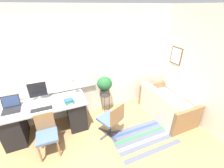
% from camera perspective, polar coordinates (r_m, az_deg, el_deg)
% --- Properties ---
extents(ground_plane, '(14.00, 14.00, 0.00)m').
position_cam_1_polar(ground_plane, '(3.76, -12.36, -18.05)').
color(ground_plane, tan).
extents(wall_back_with_window, '(9.00, 0.12, 2.70)m').
position_cam_1_polar(wall_back_with_window, '(3.67, -17.05, 5.83)').
color(wall_back_with_window, white).
rests_on(wall_back_with_window, ground_plane).
extents(wall_right_with_picture, '(0.08, 9.00, 2.70)m').
position_cam_1_polar(wall_right_with_picture, '(4.29, 25.68, 7.32)').
color(wall_right_with_picture, white).
rests_on(wall_right_with_picture, ground_plane).
extents(desk, '(1.78, 0.70, 0.78)m').
position_cam_1_polar(desk, '(3.75, -23.56, -11.70)').
color(desk, '#9EA3A8').
rests_on(desk, ground_plane).
extents(laptop, '(0.33, 0.31, 0.25)m').
position_cam_1_polar(laptop, '(3.68, -34.02, -7.27)').
color(laptop, black).
rests_on(laptop, desk).
extents(monitor, '(0.39, 0.17, 0.44)m').
position_cam_1_polar(monitor, '(3.63, -26.39, -2.40)').
color(monitor, silver).
rests_on(monitor, desk).
extents(keyboard, '(0.41, 0.11, 0.02)m').
position_cam_1_polar(keyboard, '(3.40, -25.22, -8.65)').
color(keyboard, black).
rests_on(keyboard, desk).
extents(mouse, '(0.03, 0.06, 0.03)m').
position_cam_1_polar(mouse, '(3.35, -20.27, -7.99)').
color(mouse, silver).
rests_on(mouse, desk).
extents(desk_lamp, '(0.14, 0.14, 0.46)m').
position_cam_1_polar(desk_lamp, '(3.49, -14.42, 1.22)').
color(desk_lamp, '#BCB299').
rests_on(desk_lamp, desk).
extents(book_stack, '(0.22, 0.20, 0.11)m').
position_cam_1_polar(book_stack, '(3.35, -16.05, -6.39)').
color(book_stack, white).
rests_on(book_stack, desk).
extents(desk_chair_wooden, '(0.40, 0.41, 0.84)m').
position_cam_1_polar(desk_chair_wooden, '(3.30, -23.63, -16.80)').
color(desk_chair_wooden, olive).
rests_on(desk_chair_wooden, ground_plane).
extents(office_chair_swivel, '(0.57, 0.58, 0.87)m').
position_cam_1_polar(office_chair_swivel, '(3.35, -0.06, -13.15)').
color(office_chair_swivel, '#47474C').
rests_on(office_chair_swivel, ground_plane).
extents(couch_loveseat, '(0.83, 1.44, 0.78)m').
position_cam_1_polar(couch_loveseat, '(4.27, 19.72, -7.92)').
color(couch_loveseat, silver).
rests_on(couch_loveseat, ground_plane).
extents(plant_stand, '(0.28, 0.28, 0.58)m').
position_cam_1_polar(plant_stand, '(3.98, -2.68, -4.63)').
color(plant_stand, '#333338').
rests_on(plant_stand, ground_plane).
extents(potted_plant, '(0.38, 0.38, 0.49)m').
position_cam_1_polar(potted_plant, '(3.81, -2.79, -0.27)').
color(potted_plant, '#514C47').
rests_on(potted_plant, plant_stand).
extents(floor_rug_striped, '(1.39, 0.85, 0.01)m').
position_cam_1_polar(floor_rug_striped, '(3.66, 12.08, -19.42)').
color(floor_rug_striped, '#565B6B').
rests_on(floor_rug_striped, ground_plane).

